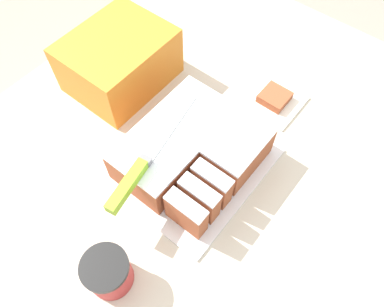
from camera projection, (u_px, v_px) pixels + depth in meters
The scene contains 9 objects.
ground_plane at pixel (192, 282), 1.58m from camera, with size 8.00×8.00×0.00m, color #9E9384.
countertop at pixel (191, 250), 1.20m from camera, with size 1.40×1.10×0.89m.
cake_board at pixel (192, 164), 0.85m from camera, with size 0.33×0.29×0.01m.
cake at pixel (192, 151), 0.81m from camera, with size 0.28×0.24×0.09m.
knife at pixel (137, 172), 0.72m from camera, with size 0.32×0.08×0.02m.
coffee_cup at pixel (110, 274), 0.68m from camera, with size 0.09×0.09×0.09m.
paper_napkin at pixel (274, 101), 0.94m from camera, with size 0.13×0.13×0.01m.
brownie at pixel (275, 97), 0.93m from camera, with size 0.07×0.07×0.02m.
storage_box at pixel (119, 61), 0.92m from camera, with size 0.25×0.20×0.14m.
Camera 1 is at (-0.28, -0.23, 1.63)m, focal length 35.00 mm.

